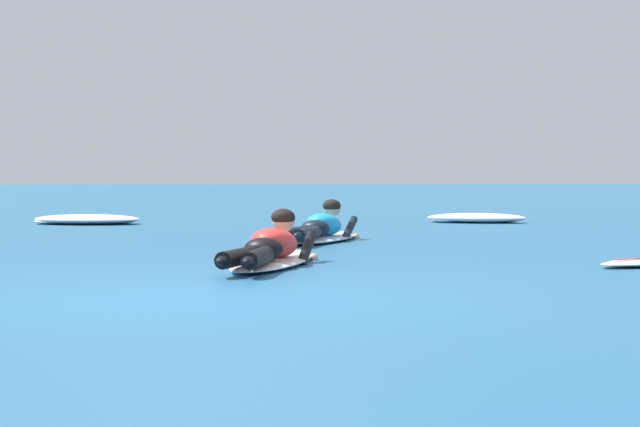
{
  "coord_description": "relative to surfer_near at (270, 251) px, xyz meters",
  "views": [
    {
      "loc": [
        -0.07,
        -8.29,
        0.83
      ],
      "look_at": [
        1.3,
        4.6,
        0.4
      ],
      "focal_mm": 70.66,
      "sensor_mm": 36.0,
      "label": 1
    }
  ],
  "objects": [
    {
      "name": "surfer_near",
      "position": [
        0.0,
        0.0,
        0.0
      ],
      "size": [
        1.15,
        2.63,
        0.54
      ],
      "color": "white",
      "rests_on": "ground"
    },
    {
      "name": "surfer_far",
      "position": [
        0.83,
        3.74,
        -0.0
      ],
      "size": [
        1.33,
        2.53,
        0.54
      ],
      "color": "silver",
      "rests_on": "ground"
    },
    {
      "name": "whitewater_mid_right",
      "position": [
        -2.28,
        9.13,
        -0.07
      ],
      "size": [
        1.95,
        1.59,
        0.15
      ],
      "color": "white",
      "rests_on": "ground"
    },
    {
      "name": "whitewater_back",
      "position": [
        3.93,
        8.98,
        -0.07
      ],
      "size": [
        1.78,
        1.34,
        0.15
      ],
      "color": "white",
      "rests_on": "ground"
    },
    {
      "name": "ground_plane",
      "position": [
        -0.65,
        7.39,
        -0.14
      ],
      "size": [
        120.0,
        120.0,
        0.0
      ],
      "primitive_type": "plane",
      "color": "#235B84"
    }
  ]
}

